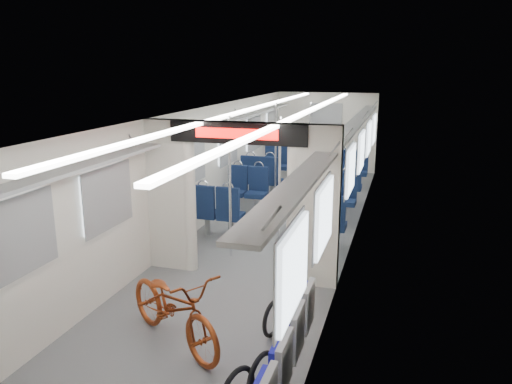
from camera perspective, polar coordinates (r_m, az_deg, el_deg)
carriage at (r=8.79m, az=1.73°, el=4.04°), size 12.00×12.02×2.31m
bicycle at (r=5.77m, az=-9.38°, el=-12.80°), size 1.79×1.46×0.92m
flip_bench at (r=4.76m, az=3.73°, el=-17.23°), size 0.12×2.08×0.49m
bike_hoop_b at (r=4.96m, az=0.62°, el=-20.64°), size 0.17×0.49×0.50m
bike_hoop_c at (r=5.96m, az=1.91°, el=-14.47°), size 0.15×0.44×0.45m
seat_bay_near_left at (r=9.87m, az=-2.59°, el=-0.56°), size 0.90×2.02×1.08m
seat_bay_near_right at (r=9.38m, az=8.15°, el=-1.51°), size 0.89×1.99×1.07m
seat_bay_far_left at (r=12.61m, az=1.83°, el=2.84°), size 0.94×2.20×1.14m
seat_bay_far_right at (r=12.18m, az=10.24°, el=2.06°), size 0.89×1.97×1.07m
stanchion_near_left at (r=7.99m, az=-2.99°, el=0.42°), size 0.05×0.05×2.30m
stanchion_near_right at (r=7.93m, az=2.68°, el=0.32°), size 0.04×0.04×2.30m
stanchion_far_left at (r=10.68m, az=2.25°, el=3.96°), size 0.04×0.04×2.30m
stanchion_far_right at (r=11.01m, az=6.10°, el=4.20°), size 0.04×0.04×2.30m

